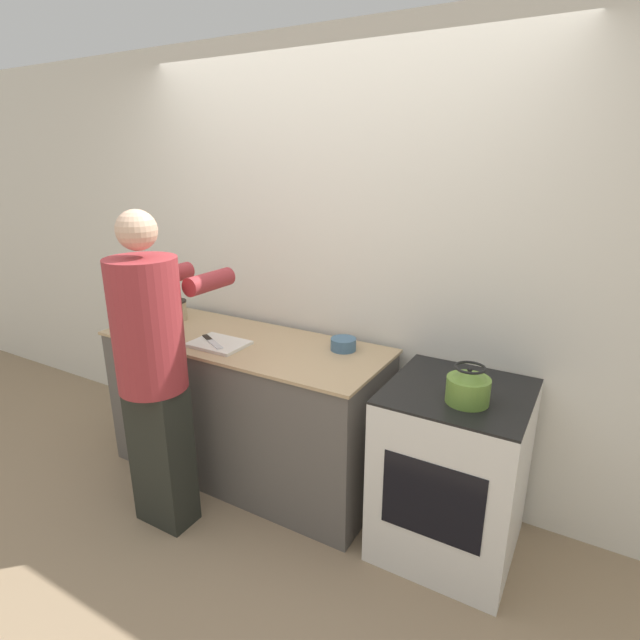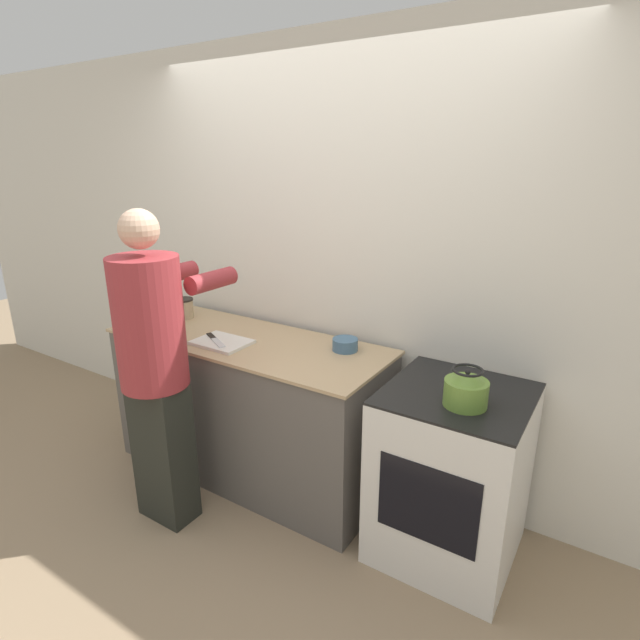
{
  "view_description": "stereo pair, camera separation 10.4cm",
  "coord_description": "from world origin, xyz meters",
  "px_view_note": "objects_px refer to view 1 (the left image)",
  "views": [
    {
      "loc": [
        1.41,
        -1.85,
        1.93
      ],
      "look_at": [
        0.21,
        0.23,
        1.15
      ],
      "focal_mm": 28.0,
      "sensor_mm": 36.0,
      "label": 1
    },
    {
      "loc": [
        1.5,
        -1.79,
        1.93
      ],
      "look_at": [
        0.21,
        0.23,
        1.15
      ],
      "focal_mm": 28.0,
      "sensor_mm": 36.0,
      "label": 2
    }
  ],
  "objects_px": {
    "oven": "(452,471)",
    "cutting_board": "(219,344)",
    "bowl_prep": "(343,344)",
    "knife": "(212,341)",
    "canister_jar": "(177,310)",
    "kettle": "(468,387)",
    "person": "(154,366)"
  },
  "relations": [
    {
      "from": "knife",
      "to": "canister_jar",
      "type": "relative_size",
      "value": 1.8
    },
    {
      "from": "cutting_board",
      "to": "knife",
      "type": "distance_m",
      "value": 0.05
    },
    {
      "from": "oven",
      "to": "bowl_prep",
      "type": "xyz_separation_m",
      "value": [
        -0.7,
        0.16,
        0.49
      ]
    },
    {
      "from": "bowl_prep",
      "to": "canister_jar",
      "type": "height_order",
      "value": "canister_jar"
    },
    {
      "from": "bowl_prep",
      "to": "canister_jar",
      "type": "bearing_deg",
      "value": -176.94
    },
    {
      "from": "oven",
      "to": "kettle",
      "type": "relative_size",
      "value": 4.6
    },
    {
      "from": "oven",
      "to": "knife",
      "type": "relative_size",
      "value": 3.67
    },
    {
      "from": "knife",
      "to": "canister_jar",
      "type": "height_order",
      "value": "canister_jar"
    },
    {
      "from": "knife",
      "to": "oven",
      "type": "bearing_deg",
      "value": 34.26
    },
    {
      "from": "bowl_prep",
      "to": "canister_jar",
      "type": "xyz_separation_m",
      "value": [
        -1.21,
        -0.06,
        0.03
      ]
    },
    {
      "from": "canister_jar",
      "to": "knife",
      "type": "bearing_deg",
      "value": -25.44
    },
    {
      "from": "knife",
      "to": "kettle",
      "type": "height_order",
      "value": "kettle"
    },
    {
      "from": "person",
      "to": "kettle",
      "type": "xyz_separation_m",
      "value": [
        1.46,
        0.47,
        0.04
      ]
    },
    {
      "from": "person",
      "to": "bowl_prep",
      "type": "bearing_deg",
      "value": 46.28
    },
    {
      "from": "knife",
      "to": "bowl_prep",
      "type": "distance_m",
      "value": 0.76
    },
    {
      "from": "canister_jar",
      "to": "kettle",
      "type": "bearing_deg",
      "value": -5.77
    },
    {
      "from": "canister_jar",
      "to": "bowl_prep",
      "type": "bearing_deg",
      "value": 3.06
    },
    {
      "from": "oven",
      "to": "bowl_prep",
      "type": "height_order",
      "value": "bowl_prep"
    },
    {
      "from": "kettle",
      "to": "person",
      "type": "bearing_deg",
      "value": -162.18
    },
    {
      "from": "person",
      "to": "knife",
      "type": "relative_size",
      "value": 7.07
    },
    {
      "from": "oven",
      "to": "kettle",
      "type": "bearing_deg",
      "value": -59.97
    },
    {
      "from": "oven",
      "to": "cutting_board",
      "type": "distance_m",
      "value": 1.44
    },
    {
      "from": "person",
      "to": "bowl_prep",
      "type": "height_order",
      "value": "person"
    },
    {
      "from": "cutting_board",
      "to": "bowl_prep",
      "type": "xyz_separation_m",
      "value": [
        0.65,
        0.3,
        0.03
      ]
    },
    {
      "from": "kettle",
      "to": "bowl_prep",
      "type": "bearing_deg",
      "value": 160.85
    },
    {
      "from": "bowl_prep",
      "to": "oven",
      "type": "bearing_deg",
      "value": -12.74
    },
    {
      "from": "oven",
      "to": "canister_jar",
      "type": "xyz_separation_m",
      "value": [
        -1.91,
        0.09,
        0.52
      ]
    },
    {
      "from": "knife",
      "to": "bowl_prep",
      "type": "height_order",
      "value": "bowl_prep"
    },
    {
      "from": "person",
      "to": "canister_jar",
      "type": "bearing_deg",
      "value": 127.21
    },
    {
      "from": "person",
      "to": "cutting_board",
      "type": "relative_size",
      "value": 5.35
    },
    {
      "from": "kettle",
      "to": "knife",
      "type": "bearing_deg",
      "value": -178.22
    },
    {
      "from": "cutting_board",
      "to": "kettle",
      "type": "height_order",
      "value": "kettle"
    }
  ]
}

